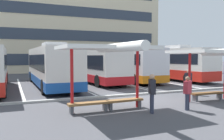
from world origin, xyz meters
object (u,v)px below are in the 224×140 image
(bench_0, at_px, (89,105))
(waiting_passenger_1, at_px, (188,80))
(coach_bus_3, at_px, (127,64))
(waiting_passenger_0, at_px, (152,91))
(coach_bus_2, at_px, (95,65))
(waiting_shelter_0, at_px, (109,49))
(waiting_passenger_2, at_px, (187,91))
(bench_1, at_px, (125,101))
(coach_bus_4, at_px, (168,64))
(coach_bus_1, at_px, (51,66))
(waiting_shelter_1, at_px, (212,53))
(bench_2, at_px, (207,94))

(bench_0, relative_size, waiting_passenger_1, 1.15)
(coach_bus_3, relative_size, waiting_passenger_0, 6.74)
(coach_bus_2, bearing_deg, waiting_shelter_0, -105.99)
(waiting_passenger_2, bearing_deg, bench_1, 150.79)
(coach_bus_4, xyz_separation_m, waiting_passenger_1, (-4.87, -8.72, -0.72))
(waiting_passenger_0, bearing_deg, waiting_passenger_1, 34.55)
(coach_bus_1, xyz_separation_m, bench_0, (0.10, -9.90, -1.30))
(waiting_shelter_1, distance_m, waiting_passenger_1, 3.00)
(bench_1, relative_size, bench_2, 0.92)
(coach_bus_3, xyz_separation_m, coach_bus_4, (4.47, -1.00, -0.02))
(bench_2, xyz_separation_m, waiting_passenger_2, (-2.72, -1.48, 0.55))
(bench_0, distance_m, waiting_passenger_1, 7.87)
(coach_bus_3, bearing_deg, waiting_passenger_1, -92.36)
(coach_bus_1, height_order, waiting_passenger_0, coach_bus_1)
(coach_bus_2, relative_size, coach_bus_4, 0.90)
(bench_1, bearing_deg, bench_2, 0.67)
(bench_1, relative_size, waiting_shelter_1, 0.39)
(bench_1, distance_m, waiting_passenger_0, 1.59)
(coach_bus_4, relative_size, waiting_passenger_0, 6.74)
(waiting_shelter_0, height_order, waiting_passenger_1, waiting_shelter_0)
(coach_bus_2, relative_size, bench_1, 5.61)
(coach_bus_1, bearing_deg, coach_bus_4, 4.80)
(coach_bus_3, relative_size, waiting_passenger_2, 7.40)
(coach_bus_2, xyz_separation_m, coach_bus_4, (8.21, -0.33, 0.04))
(waiting_passenger_1, bearing_deg, waiting_shelter_1, -101.15)
(waiting_shelter_0, relative_size, waiting_shelter_1, 1.02)
(coach_bus_4, bearing_deg, waiting_passenger_1, -119.16)
(bench_0, relative_size, waiting_shelter_1, 0.39)
(coach_bus_1, distance_m, waiting_shelter_0, 10.19)
(coach_bus_1, bearing_deg, coach_bus_2, 17.84)
(bench_0, height_order, bench_1, same)
(bench_2, bearing_deg, coach_bus_4, 63.79)
(coach_bus_3, height_order, waiting_shelter_0, coach_bus_3)
(coach_bus_4, height_order, bench_2, coach_bus_4)
(coach_bus_1, relative_size, bench_0, 6.31)
(bench_0, distance_m, bench_2, 7.06)
(coach_bus_1, distance_m, waiting_passenger_1, 10.84)
(waiting_shelter_0, xyz_separation_m, waiting_passenger_1, (6.63, 2.40, -1.88))
(coach_bus_3, relative_size, coach_bus_4, 1.00)
(waiting_shelter_0, height_order, bench_1, waiting_shelter_0)
(waiting_shelter_0, height_order, waiting_shelter_1, waiting_shelter_0)
(bench_0, distance_m, bench_1, 1.80)
(bench_2, distance_m, waiting_passenger_1, 2.26)
(bench_0, relative_size, bench_2, 0.92)
(waiting_shelter_1, bearing_deg, coach_bus_2, 104.07)
(coach_bus_4, bearing_deg, waiting_shelter_1, -115.64)
(waiting_shelter_0, xyz_separation_m, bench_1, (0.90, 0.21, -2.47))
(coach_bus_4, bearing_deg, coach_bus_2, 177.70)
(bench_0, height_order, bench_2, same)
(bench_0, bearing_deg, waiting_shelter_1, -1.43)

